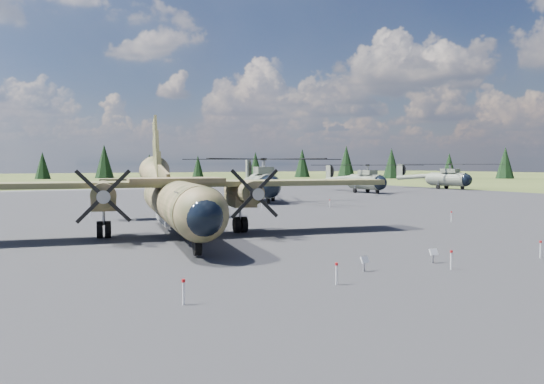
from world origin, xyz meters
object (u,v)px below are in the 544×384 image
transport_plane (173,193)px  helicopter_near (263,171)px  helicopter_mid (366,173)px  helicopter_far (448,171)px

transport_plane → helicopter_near: (18.51, 23.23, 1.09)m
helicopter_near → helicopter_mid: 25.26m
transport_plane → helicopter_near: transport_plane is taller
helicopter_far → helicopter_near: bearing=-174.1°
transport_plane → helicopter_far: 72.32m
transport_plane → helicopter_near: size_ratio=1.06×
helicopter_mid → helicopter_near: bearing=-156.7°
helicopter_near → helicopter_far: size_ratio=1.15×
helicopter_near → transport_plane: bearing=-111.7°
helicopter_far → transport_plane: bearing=-160.4°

